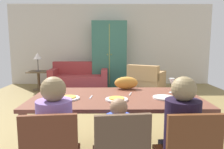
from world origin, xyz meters
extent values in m
cube|color=olive|center=(0.00, 0.41, -0.01)|extent=(6.84, 6.03, 0.02)
cube|color=beige|center=(0.00, 3.48, 1.35)|extent=(6.84, 0.10, 2.70)
cube|color=brown|center=(0.06, -1.44, 0.74)|extent=(1.97, 1.03, 0.04)
cube|color=brown|center=(-0.86, -1.90, 0.36)|extent=(0.06, 0.06, 0.72)
cube|color=brown|center=(0.99, -1.90, 0.36)|extent=(0.06, 0.06, 0.72)
cube|color=brown|center=(-0.86, -0.99, 0.36)|extent=(0.06, 0.06, 0.72)
cube|color=brown|center=(0.99, -0.99, 0.36)|extent=(0.06, 0.06, 0.72)
cylinder|color=silver|center=(-0.48, -1.56, 0.77)|extent=(0.25, 0.25, 0.02)
cylinder|color=gold|center=(-0.48, -1.56, 0.78)|extent=(0.17, 0.17, 0.01)
cylinder|color=silver|center=(0.06, -1.62, 0.77)|extent=(0.25, 0.25, 0.02)
cylinder|color=gold|center=(0.06, -1.62, 0.78)|extent=(0.17, 0.17, 0.01)
cylinder|color=silver|center=(0.60, -1.54, 0.77)|extent=(0.25, 0.25, 0.02)
cylinder|color=silver|center=(0.77, -1.26, 0.76)|extent=(0.06, 0.06, 0.01)
cylinder|color=silver|center=(0.77, -1.26, 0.81)|extent=(0.01, 0.01, 0.09)
cone|color=silver|center=(0.77, -1.26, 0.90)|extent=(0.07, 0.07, 0.09)
cube|color=silver|center=(-0.23, -1.49, 0.76)|extent=(0.03, 0.15, 0.01)
cube|color=silver|center=(0.24, -1.34, 0.76)|extent=(0.05, 0.17, 0.01)
cube|color=brown|center=(-0.46, -2.43, 0.66)|extent=(0.42, 0.08, 0.42)
cylinder|color=#906CC0|center=(-0.48, -2.18, 0.68)|extent=(0.30, 0.30, 0.46)
sphere|color=#947950|center=(-0.48, -2.18, 1.00)|extent=(0.21, 0.21, 0.21)
cube|color=brown|center=(0.09, -2.43, 0.66)|extent=(0.42, 0.09, 0.42)
cylinder|color=blue|center=(0.06, -2.18, 0.62)|extent=(0.22, 0.22, 0.33)
sphere|color=#9F7756|center=(0.06, -2.18, 0.85)|extent=(0.15, 0.15, 0.15)
cube|color=brown|center=(0.61, -2.43, 0.66)|extent=(0.42, 0.06, 0.42)
cylinder|color=black|center=(0.60, -2.18, 0.68)|extent=(0.30, 0.30, 0.46)
sphere|color=#927B52|center=(0.60, -2.18, 1.00)|extent=(0.21, 0.21, 0.21)
ellipsoid|color=orange|center=(0.21, -1.03, 0.84)|extent=(0.33, 0.17, 0.17)
cube|color=#3F5578|center=(-0.12, 1.79, 0.00)|extent=(2.60, 1.80, 0.01)
cube|color=#9D3535|center=(-0.96, 2.59, 0.21)|extent=(1.74, 0.84, 0.42)
cube|color=#9D3535|center=(-0.96, 2.93, 0.62)|extent=(1.74, 0.20, 0.40)
cube|color=#9D3535|center=(-1.74, 2.59, 0.52)|extent=(0.18, 0.84, 0.20)
cube|color=#9D3535|center=(-0.18, 2.59, 0.52)|extent=(0.18, 0.84, 0.20)
cube|color=tan|center=(1.03, 1.99, 0.21)|extent=(1.15, 1.15, 0.42)
cube|color=tan|center=(0.86, 1.69, 0.62)|extent=(0.84, 0.59, 0.40)
cube|color=tan|center=(1.32, 1.82, 0.52)|extent=(0.57, 0.82, 0.20)
cube|color=tan|center=(0.74, 2.15, 0.52)|extent=(0.57, 0.82, 0.20)
cube|color=#346956|center=(-0.03, 3.09, 1.05)|extent=(1.10, 0.56, 2.10)
cube|color=#ACA53F|center=(-0.03, 2.80, 1.05)|extent=(0.02, 0.01, 1.89)
sphere|color=#ACA53F|center=(-0.09, 2.80, 1.05)|extent=(0.04, 0.04, 0.04)
sphere|color=#ACA53F|center=(0.03, 2.80, 1.05)|extent=(0.04, 0.04, 0.04)
cube|color=brown|center=(-2.14, 2.39, 0.56)|extent=(0.56, 0.56, 0.03)
cylinder|color=brown|center=(-2.14, 2.39, 0.27)|extent=(0.08, 0.08, 0.55)
cylinder|color=brown|center=(-2.14, 2.39, 0.01)|extent=(0.36, 0.36, 0.03)
cylinder|color=#4B4242|center=(-2.14, 2.39, 0.59)|extent=(0.16, 0.16, 0.02)
cylinder|color=#4B4242|center=(-2.14, 2.39, 0.77)|extent=(0.02, 0.02, 0.34)
cone|color=beige|center=(-2.14, 2.39, 1.03)|extent=(0.26, 0.26, 0.18)
cube|color=#241B2A|center=(0.48, 1.49, 0.13)|extent=(0.32, 0.16, 0.26)
camera|label=1|loc=(-0.01, -3.91, 1.37)|focal=34.19mm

